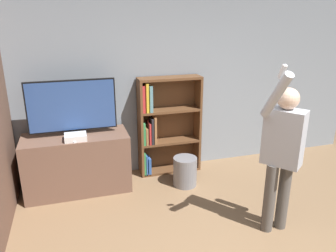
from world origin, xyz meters
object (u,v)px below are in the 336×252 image
at_px(game_console, 76,137).
at_px(waste_bin, 185,171).
at_px(television, 72,107).
at_px(bookshelf, 164,126).
at_px(person, 283,148).

height_order(game_console, waste_bin, game_console).
relative_size(television, waste_bin, 2.70).
relative_size(bookshelf, person, 0.78).
relative_size(game_console, person, 0.14).
relative_size(television, person, 0.60).
relative_size(television, bookshelf, 0.77).
bearing_deg(television, bookshelf, 7.62).
distance_m(television, bookshelf, 1.39).
bearing_deg(game_console, waste_bin, -5.96).
bearing_deg(waste_bin, television, 166.39).
distance_m(television, person, 2.66).
xyz_separation_m(game_console, person, (2.09, -1.42, 0.15)).
xyz_separation_m(game_console, bookshelf, (1.30, 0.38, -0.09)).
height_order(bookshelf, person, person).
xyz_separation_m(bookshelf, person, (0.80, -1.80, 0.25)).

